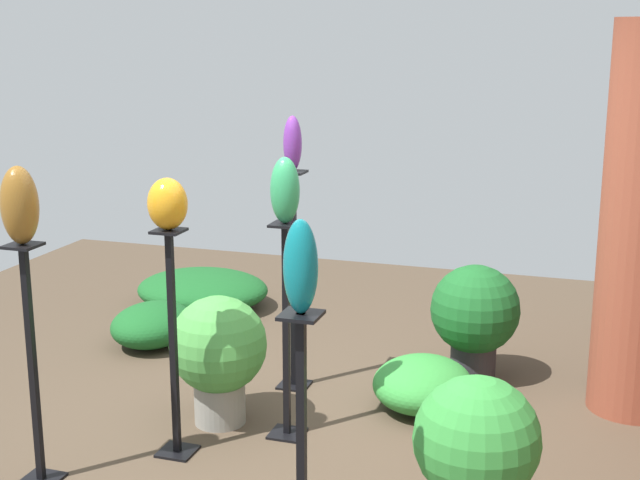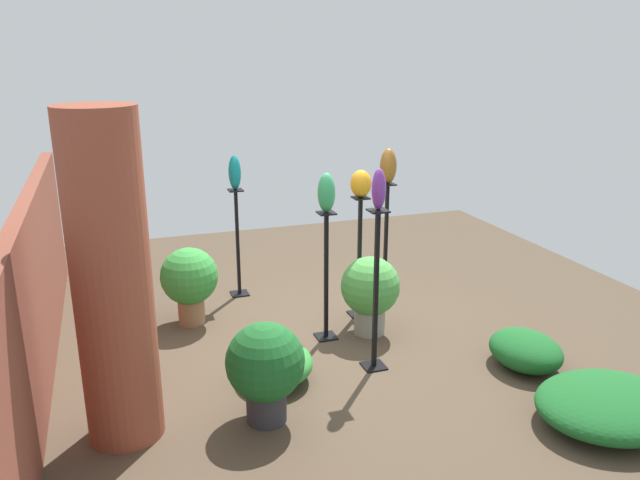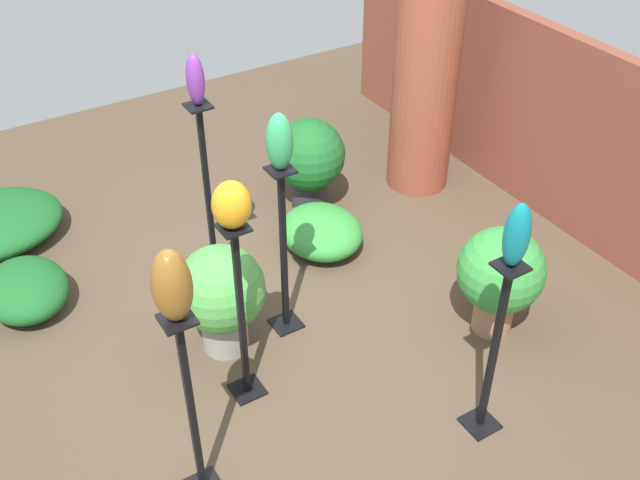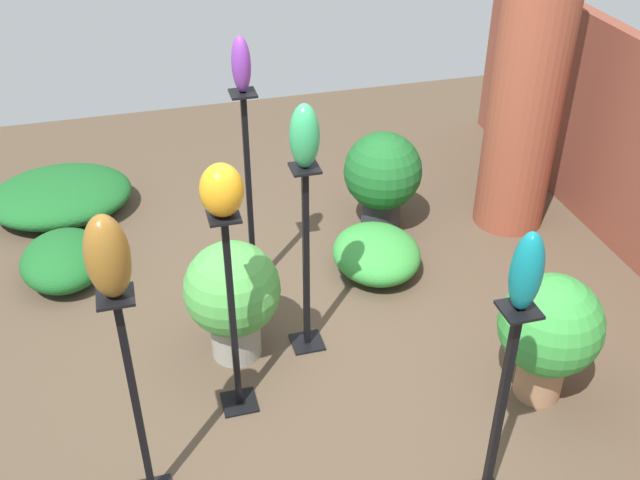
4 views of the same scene
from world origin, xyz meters
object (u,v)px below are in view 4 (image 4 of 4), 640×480
Objects in this scene: pedestal_bronze at (138,413)px; art_vase_amber at (222,190)px; pedestal_amber at (233,325)px; art_vase_teal at (526,272)px; potted_plant_near_pillar at (233,294)px; art_vase_violet at (241,64)px; potted_plant_mid_left at (550,330)px; brick_pillar at (529,78)px; pedestal_teal at (498,420)px; art_vase_bronze at (108,257)px; potted_plant_back_center at (383,175)px; art_vase_jade at (305,136)px; pedestal_jade at (306,269)px; pedestal_violet at (250,203)px.

art_vase_amber is (-0.52, 0.54, 0.84)m from pedestal_bronze.
pedestal_amber is 1.70m from art_vase_teal.
art_vase_teal is 0.48× the size of potted_plant_near_pillar.
art_vase_violet reaches higher than art_vase_amber.
brick_pillar is at bearing 158.09° from potted_plant_mid_left.
art_vase_teal is at bearing 26.57° from pedestal_teal.
brick_pillar reaches higher than pedestal_teal.
art_vase_bronze reaches higher than potted_plant_back_center.
art_vase_jade is at bearing -157.52° from pedestal_teal.
pedestal_teal is (0.47, 1.64, -0.02)m from pedestal_bronze.
art_vase_jade is at bearing 75.96° from pedestal_jade.
pedestal_violet is at bearing -159.54° from art_vase_teal.
pedestal_jade is 4.59× the size of art_vase_amber.
pedestal_bronze is at bearing -27.55° from art_vase_violet.
pedestal_violet is at bearing -81.41° from brick_pillar.
pedestal_jade is (1.03, -1.94, -0.62)m from brick_pillar.
potted_plant_mid_left is (1.99, 0.30, 0.02)m from potted_plant_back_center.
pedestal_bronze is 3.70× the size of art_vase_violet.
art_vase_teal reaches higher than pedestal_teal.
art_vase_violet is (-2.11, -0.79, 1.07)m from pedestal_teal.
pedestal_amber is 2.16m from potted_plant_back_center.
art_vase_jade is at bearing 128.26° from art_vase_amber.
art_vase_teal is (0.99, 1.09, 0.84)m from pedestal_amber.
art_vase_bronze reaches higher than potted_plant_mid_left.
potted_plant_near_pillar is at bearing -116.26° from potted_plant_mid_left.
art_vase_bronze is 0.50× the size of potted_plant_near_pillar.
pedestal_teal is 3.56× the size of art_vase_violet.
art_vase_teal is at bearing 73.88° from pedestal_bronze.
potted_plant_mid_left is (0.78, 1.21, -0.11)m from pedestal_jade.
art_vase_jade is 1.75m from potted_plant_mid_left.
potted_plant_back_center is (-1.62, 1.43, -0.98)m from art_vase_amber.
art_vase_teal is (0.00, 0.00, 0.87)m from pedestal_teal.
pedestal_teal is 1.47m from pedestal_amber.
potted_plant_back_center is at bearing 114.03° from art_vase_violet.
art_vase_bronze is (1.96, -3.00, 0.29)m from brick_pillar.
art_vase_teal is 0.47× the size of potted_plant_mid_left.
brick_pillar reaches higher than pedestal_jade.
pedestal_jade is at bearing -157.52° from pedestal_teal.
potted_plant_mid_left is at bearing 8.51° from potted_plant_back_center.
pedestal_violet is 4.17× the size of art_vase_violet.
potted_plant_back_center is at bearing 138.47° from art_vase_amber.
brick_pillar is 2.09m from potted_plant_mid_left.
art_vase_teal is at bearing 35.63° from potted_plant_near_pillar.
pedestal_bronze is 3.39× the size of art_vase_teal.
potted_plant_back_center is at bearing 114.03° from pedestal_violet.
art_vase_bronze is 1.54m from potted_plant_near_pillar.
art_vase_teal reaches higher than pedestal_jade.
pedestal_violet is 3.82× the size of art_vase_teal.
art_vase_violet reaches higher than pedestal_jade.
potted_plant_mid_left is (0.78, 1.21, -0.99)m from art_vase_jade.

